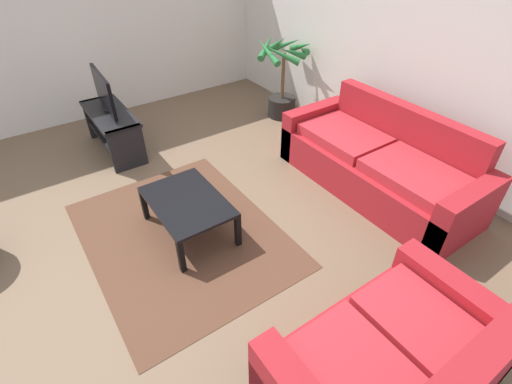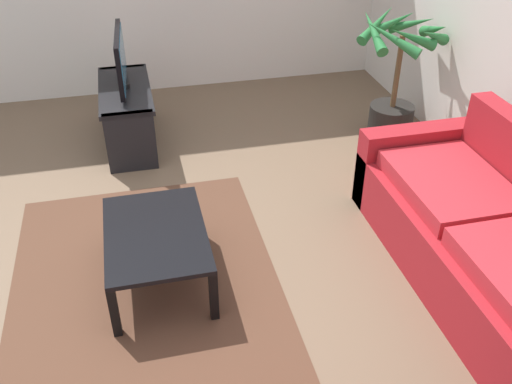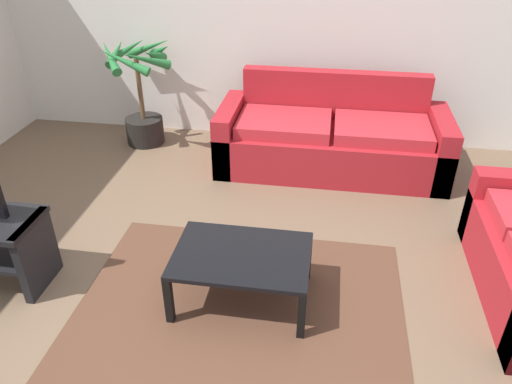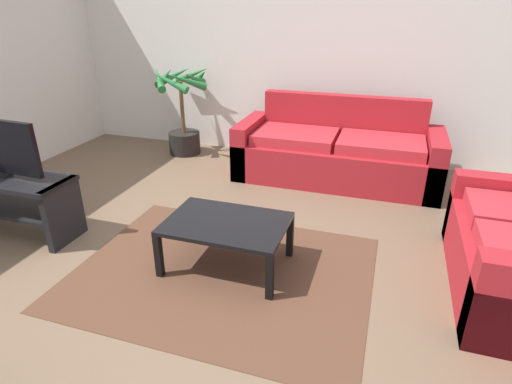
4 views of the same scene
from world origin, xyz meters
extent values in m
plane|color=brown|center=(0.00, 0.00, 0.00)|extent=(6.60, 6.60, 0.00)
cube|color=maroon|center=(0.70, 2.25, 0.21)|extent=(2.24, 0.90, 0.42)
cube|color=maroon|center=(-0.33, 2.25, 0.31)|extent=(0.18, 0.90, 0.62)
cube|color=#B8272F|center=(0.23, 2.20, 0.48)|extent=(0.90, 0.66, 0.12)
cube|color=black|center=(-1.78, 0.15, 0.52)|extent=(1.10, 0.45, 0.04)
cube|color=black|center=(-1.78, 0.15, 0.24)|extent=(1.02, 0.39, 0.03)
cube|color=black|center=(-2.30, 0.15, 0.27)|extent=(0.06, 0.41, 0.54)
cube|color=black|center=(-1.26, 0.15, 0.27)|extent=(0.06, 0.41, 0.54)
cube|color=black|center=(-1.78, 0.15, 0.80)|extent=(0.81, 0.08, 0.45)
cube|color=teal|center=(-1.78, 0.17, 0.80)|extent=(0.75, 0.04, 0.40)
cylinder|color=black|center=(-1.78, 0.15, 0.56)|extent=(0.10, 0.10, 0.04)
cube|color=black|center=(0.17, 0.23, 0.37)|extent=(0.90, 0.62, 0.03)
cube|color=black|center=(-0.26, -0.05, 0.18)|extent=(0.05, 0.05, 0.36)
cube|color=black|center=(0.59, -0.05, 0.18)|extent=(0.05, 0.05, 0.36)
cube|color=black|center=(-0.26, 0.52, 0.18)|extent=(0.05, 0.05, 0.36)
cube|color=black|center=(0.59, 0.52, 0.18)|extent=(0.05, 0.05, 0.36)
cube|color=#513323|center=(0.17, 0.13, 0.00)|extent=(2.20, 1.70, 0.01)
cylinder|color=black|center=(-1.37, 2.55, 0.14)|extent=(0.41, 0.41, 0.29)
cylinder|color=brown|center=(-1.37, 2.55, 0.62)|extent=(0.05, 0.05, 0.67)
cone|color=#246F34|center=(-1.16, 2.53, 1.01)|extent=(0.14, 0.44, 0.25)
cone|color=#246F34|center=(-1.16, 2.72, 1.01)|extent=(0.42, 0.49, 0.29)
cone|color=#246F34|center=(-1.32, 2.81, 1.01)|extent=(0.55, 0.20, 0.29)
cone|color=#246F34|center=(-1.51, 2.69, 1.01)|extent=(0.37, 0.36, 0.24)
cone|color=#246F34|center=(-1.58, 2.55, 1.01)|extent=(0.11, 0.43, 0.24)
cone|color=#246F34|center=(-1.58, 2.39, 1.01)|extent=(0.39, 0.48, 0.28)
cone|color=#246F34|center=(-1.39, 2.28, 1.01)|extent=(0.54, 0.13, 0.29)
cone|color=#246F34|center=(-1.19, 2.36, 1.01)|extent=(0.45, 0.43, 0.28)
camera|label=1|loc=(2.77, -0.78, 2.56)|focal=26.26mm
camera|label=2|loc=(3.01, 0.20, 2.52)|focal=39.58mm
camera|label=3|loc=(0.66, -2.27, 2.40)|focal=34.43mm
camera|label=4|loc=(1.24, -2.32, 1.88)|focal=29.48mm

